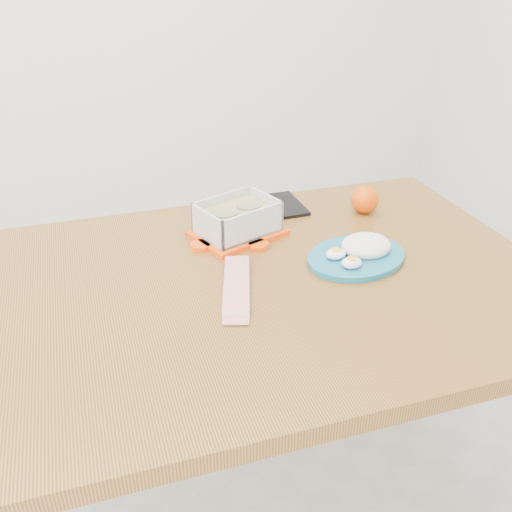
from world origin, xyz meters
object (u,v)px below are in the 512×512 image
object	(u,v)px
orange_fruit	(365,200)
rice_plate	(360,251)
food_container	(237,219)
dining_table	(256,314)
smartphone	(286,205)

from	to	relation	value
orange_fruit	rice_plate	distance (m)	0.27
food_container	orange_fruit	world-z (taller)	food_container
dining_table	orange_fruit	size ratio (longest dim) A/B	17.80
food_container	orange_fruit	distance (m)	0.36
dining_table	orange_fruit	xyz separation A→B (m)	(0.38, 0.25, 0.13)
dining_table	orange_fruit	bearing A→B (deg)	32.31
dining_table	orange_fruit	world-z (taller)	orange_fruit
dining_table	rice_plate	distance (m)	0.28
orange_fruit	smartphone	world-z (taller)	orange_fruit
dining_table	food_container	size ratio (longest dim) A/B	5.21
dining_table	rice_plate	size ratio (longest dim) A/B	4.58
orange_fruit	rice_plate	size ratio (longest dim) A/B	0.26
food_container	rice_plate	size ratio (longest dim) A/B	0.88
food_container	rice_plate	distance (m)	0.31
orange_fruit	smartphone	distance (m)	0.21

